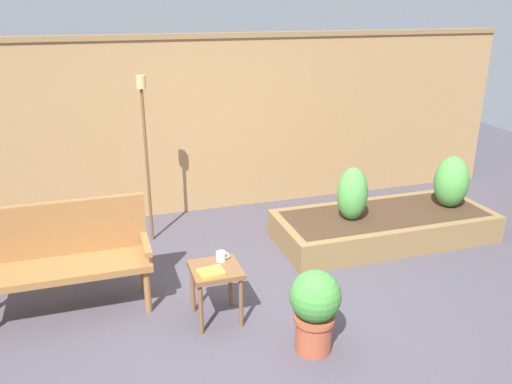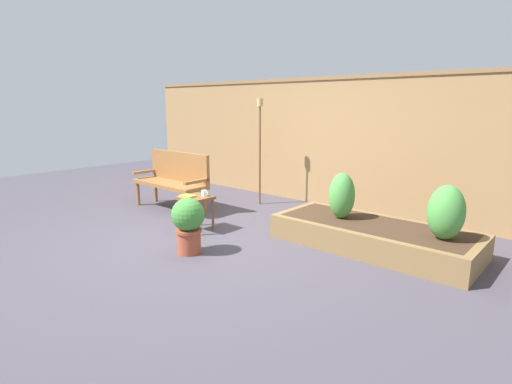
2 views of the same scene
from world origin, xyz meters
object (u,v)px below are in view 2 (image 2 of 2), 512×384
object	(u,v)px
potted_boxwood	(188,222)
shrub_near_bench	(342,196)
shrub_far_corner	(446,212)
garden_bench	(174,176)
cup_on_table	(204,193)
tiki_torch	(260,133)
book_on_table	(188,196)
side_table	(195,202)

from	to	relation	value
potted_boxwood	shrub_near_bench	size ratio (longest dim) A/B	1.14
potted_boxwood	shrub_far_corner	bearing A→B (deg)	33.61
garden_bench	cup_on_table	distance (m)	1.34
garden_bench	shrub_near_bench	distance (m)	2.93
cup_on_table	tiki_torch	xyz separation A→B (m)	(-0.40, 1.62, 0.71)
book_on_table	tiki_torch	bearing A→B (deg)	91.37
book_on_table	side_table	bearing A→B (deg)	47.50
side_table	book_on_table	size ratio (longest dim) A/B	2.40
shrub_near_bench	cup_on_table	bearing A→B (deg)	-152.91
garden_bench	shrub_far_corner	bearing A→B (deg)	5.33
garden_bench	shrub_near_bench	world-z (taller)	garden_bench
cup_on_table	book_on_table	size ratio (longest dim) A/B	0.57
side_table	cup_on_table	distance (m)	0.18
garden_bench	tiki_torch	distance (m)	1.61
shrub_far_corner	book_on_table	bearing A→B (deg)	-161.27
potted_boxwood	shrub_near_bench	distance (m)	1.93
shrub_near_bench	shrub_far_corner	bearing A→B (deg)	0.00
potted_boxwood	tiki_torch	size ratio (longest dim) A/B	0.36
side_table	shrub_far_corner	xyz separation A→B (m)	(2.95, 0.94, 0.20)
shrub_far_corner	tiki_torch	bearing A→B (deg)	166.61
garden_bench	tiki_torch	size ratio (longest dim) A/B	0.80
cup_on_table	garden_bench	bearing A→B (deg)	160.35
side_table	tiki_torch	xyz separation A→B (m)	(-0.32, 1.72, 0.83)
garden_bench	potted_boxwood	bearing A→B (deg)	-33.20
garden_bench	potted_boxwood	distance (m)	2.15
cup_on_table	shrub_near_bench	world-z (taller)	shrub_near_bench
garden_bench	shrub_far_corner	world-z (taller)	garden_bench
garden_bench	shrub_far_corner	distance (m)	4.16
tiki_torch	cup_on_table	bearing A→B (deg)	-76.22
shrub_near_bench	garden_bench	bearing A→B (deg)	-172.42
garden_bench	shrub_near_bench	size ratio (longest dim) A/B	2.49
book_on_table	tiki_torch	xyz separation A→B (m)	(-0.27, 1.80, 0.74)
shrub_far_corner	tiki_torch	xyz separation A→B (m)	(-3.28, 0.78, 0.63)
book_on_table	tiki_torch	world-z (taller)	tiki_torch
garden_bench	shrub_near_bench	xyz separation A→B (m)	(2.90, 0.39, 0.04)
shrub_far_corner	shrub_near_bench	bearing A→B (deg)	180.00
book_on_table	potted_boxwood	distance (m)	0.86
potted_boxwood	shrub_far_corner	world-z (taller)	shrub_far_corner
side_table	shrub_near_bench	world-z (taller)	shrub_near_bench
side_table	shrub_far_corner	distance (m)	3.11
garden_bench	book_on_table	size ratio (longest dim) A/B	7.20
cup_on_table	book_on_table	distance (m)	0.23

